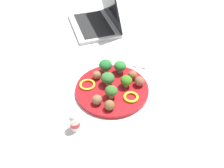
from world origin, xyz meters
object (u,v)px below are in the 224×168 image
at_px(meatball_near_rim, 97,75).
at_px(yogurt_bottle, 75,123).
at_px(broccoli_floret_center, 120,66).
at_px(broccoli_floret_near_rim, 108,78).
at_px(meatball_front_left, 132,75).
at_px(meatball_back_right, 109,105).
at_px(meatball_far_rim, 97,100).
at_px(fork, 149,62).
at_px(meatball_back_left, 139,81).
at_px(broccoli_floret_front_right, 106,65).
at_px(knife, 142,59).
at_px(napkin, 146,60).
at_px(broccoli_floret_mid_right, 111,91).
at_px(pepper_ring_back_left, 131,97).
at_px(laptop, 98,19).
at_px(pepper_ring_center, 87,85).
at_px(plate, 112,89).
at_px(broccoli_floret_front_left, 126,81).

bearing_deg(meatball_near_rim, yogurt_bottle, 23.15).
bearing_deg(broccoli_floret_center, broccoli_floret_near_rim, 3.14).
bearing_deg(meatball_front_left, meatball_back_right, 8.55).
xyz_separation_m(meatball_far_rim, fork, (-0.33, 0.01, -0.03)).
xyz_separation_m(meatball_back_left, yogurt_bottle, (0.29, -0.06, -0.01)).
xyz_separation_m(broccoli_floret_front_right, meatball_front_left, (-0.03, 0.11, -0.02)).
distance_m(meatball_back_right, meatball_near_rim, 0.17).
height_order(meatball_back_left, knife, meatball_back_left).
relative_size(broccoli_floret_center, meatball_front_left, 1.51).
relative_size(broccoli_floret_front_right, napkin, 0.34).
relative_size(broccoli_floret_front_right, meatball_front_left, 1.61).
xyz_separation_m(meatball_back_right, yogurt_bottle, (0.12, -0.04, -0.00)).
bearing_deg(napkin, broccoli_floret_near_rim, -6.25).
relative_size(broccoli_floret_mid_right, yogurt_bottle, 0.74).
height_order(pepper_ring_back_left, laptop, laptop).
bearing_deg(broccoli_floret_front_right, broccoli_floret_mid_right, 46.90).
xyz_separation_m(broccoli_floret_mid_right, meatball_front_left, (-0.13, 0.00, -0.01)).
xyz_separation_m(broccoli_floret_front_right, pepper_ring_center, (0.11, -0.01, -0.03)).
relative_size(plate, broccoli_floret_near_rim, 5.28).
relative_size(broccoli_floret_front_right, meatball_far_rim, 1.58).
height_order(fork, yogurt_bottle, yogurt_bottle).
xyz_separation_m(broccoli_floret_front_left, meatball_far_rim, (0.13, -0.03, -0.01)).
distance_m(meatball_back_left, meatball_far_rim, 0.18).
xyz_separation_m(meatball_back_right, meatball_back_left, (-0.16, 0.02, 0.00)).
bearing_deg(broccoli_floret_mid_right, meatball_far_rim, -19.93).
relative_size(napkin, knife, 1.17).
xyz_separation_m(meatball_front_left, laptop, (-0.26, -0.40, 0.01)).
bearing_deg(meatball_near_rim, broccoli_floret_near_rim, 88.75).
height_order(broccoli_floret_near_rim, fork, broccoli_floret_near_rim).
bearing_deg(laptop, broccoli_floret_front_right, 44.72).
height_order(meatball_far_rim, napkin, meatball_far_rim).
bearing_deg(napkin, broccoli_floret_center, -11.40).
bearing_deg(pepper_ring_center, laptop, -144.46).
distance_m(meatball_back_right, fork, 0.33).
distance_m(pepper_ring_center, fork, 0.30).
bearing_deg(broccoli_floret_front_left, meatball_near_rim, -74.49).
xyz_separation_m(broccoli_floret_center, yogurt_bottle, (0.30, 0.04, -0.02)).
xyz_separation_m(broccoli_floret_front_left, broccoli_floret_near_rim, (0.03, -0.06, 0.00)).
bearing_deg(meatball_back_right, meatball_front_left, -171.45).
relative_size(pepper_ring_back_left, fork, 0.46).
relative_size(meatball_front_left, napkin, 0.21).
bearing_deg(meatball_front_left, meatball_back_left, 70.69).
distance_m(meatball_far_rim, yogurt_bottle, 0.12).
relative_size(meatball_near_rim, fork, 0.28).
xyz_separation_m(meatball_front_left, pepper_ring_back_left, (0.09, 0.06, -0.01)).
bearing_deg(broccoli_floret_near_rim, laptop, -135.19).
bearing_deg(broccoli_floret_front_left, broccoli_floret_mid_right, -7.27).
xyz_separation_m(broccoli_floret_mid_right, fork, (-0.28, -0.01, -0.04)).
distance_m(pepper_ring_back_left, yogurt_bottle, 0.23).
height_order(broccoli_floret_near_rim, meatball_back_left, broccoli_floret_near_rim).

